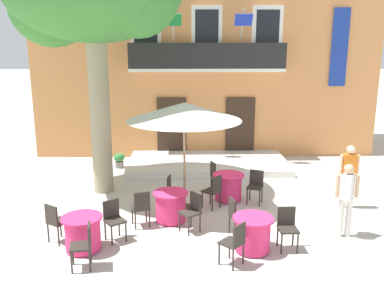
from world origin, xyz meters
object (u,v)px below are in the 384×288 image
Objects in this scene: cafe_chair_near_tree_0 at (141,206)px; cafe_chair_front_0 at (113,217)px; cafe_chair_front_1 at (56,220)px; cafe_chair_far_side_1 at (287,225)px; cafe_chair_middle_0 at (216,174)px; cafe_chair_far_side_0 at (235,241)px; cafe_table_near_tree at (171,206)px; cafe_table_front at (83,233)px; cafe_chair_near_tree_2 at (173,190)px; cafe_table_middle at (228,187)px; cafe_chair_middle_1 at (214,190)px; cafe_chair_far_side_2 at (236,214)px; ground_planter_left at (119,160)px; pedestrian_near_entrance at (349,173)px; cafe_chair_near_tree_1 at (192,210)px; cafe_table_far_side at (253,234)px; cafe_chair_middle_2 at (256,184)px; pedestrian_mid_plaza at (347,196)px; cafe_umbrella at (184,112)px; cafe_chair_front_2 at (84,243)px.

cafe_chair_near_tree_0 is 0.85m from cafe_chair_front_0.
cafe_chair_front_1 is 5.01m from cafe_chair_far_side_1.
cafe_chair_middle_0 is 4.24m from cafe_chair_far_side_0.
cafe_table_near_tree is 1.00× the size of cafe_table_front.
cafe_chair_near_tree_2 is 1.05× the size of cafe_table_middle.
cafe_chair_middle_1 is (-0.17, -1.30, 0.00)m from cafe_chair_middle_0.
cafe_chair_near_tree_2 is 1.00× the size of cafe_chair_middle_1.
cafe_chair_far_side_2 reaches higher than ground_planter_left.
ground_planter_left is at bearing 150.04° from pedestrian_near_entrance.
cafe_chair_near_tree_1 is 2.19m from cafe_chair_far_side_1.
cafe_chair_front_0 is at bearing -129.49° from cafe_chair_middle_0.
cafe_chair_far_side_1 is (0.75, 0.10, 0.14)m from cafe_table_far_side.
cafe_chair_front_0 is (-2.35, -1.75, 0.00)m from cafe_chair_middle_1.
cafe_chair_middle_1 and cafe_chair_far_side_0 have the same top height.
cafe_chair_middle_1 is 1.00× the size of cafe_chair_far_side_0.
cafe_chair_far_side_0 is at bearing -127.14° from cafe_table_far_side.
cafe_chair_middle_2 is 1.75× the size of ground_planter_left.
cafe_chair_middle_2 is (0.73, -0.20, 0.14)m from cafe_table_middle.
pedestrian_mid_plaza is (-0.70, -1.69, 0.00)m from pedestrian_near_entrance.
cafe_table_far_side is (1.25, -1.00, -0.14)m from cafe_chair_near_tree_1.
pedestrian_mid_plaza is (3.62, -1.64, -1.64)m from cafe_umbrella.
cafe_chair_front_2 is 3.44m from cafe_table_far_side.
cafe_chair_near_tree_1 is 1.03m from cafe_chair_far_side_2.
cafe_chair_near_tree_1 is at bearing 10.27° from cafe_chair_front_1.
cafe_chair_front_0 is at bearing -132.74° from cafe_umbrella.
cafe_chair_near_tree_1 is 1.81m from cafe_chair_front_0.
cafe_chair_far_side_1 is at bearing 9.99° from cafe_chair_front_2.
cafe_chair_near_tree_0 is 1.00× the size of cafe_chair_far_side_2.
ground_planter_left is at bearing 141.15° from cafe_chair_middle_2.
cafe_table_middle is (1.04, 1.94, -0.14)m from cafe_chair_near_tree_1.
cafe_chair_far_side_0 is 1.00× the size of cafe_chair_far_side_2.
cafe_chair_near_tree_0 is at bearing 166.52° from cafe_chair_far_side_2.
pedestrian_mid_plaza is (5.78, 0.56, 0.58)m from cafe_table_front.
cafe_table_middle is at bearing 37.21° from cafe_chair_near_tree_0.
cafe_table_far_side is 0.77m from cafe_chair_far_side_1.
cafe_umbrella is at bearing 0.44° from cafe_chair_near_tree_2.
cafe_chair_front_2 is 1.00× the size of cafe_chair_far_side_1.
cafe_chair_near_tree_1 and cafe_chair_far_side_0 have the same top height.
cafe_table_front is 0.30× the size of cafe_umbrella.
cafe_chair_near_tree_0 is 3.11m from cafe_chair_middle_0.
cafe_chair_near_tree_1 is at bearing 116.45° from cafe_chair_far_side_0.
cafe_chair_middle_2 is 2.79m from cafe_table_far_side.
cafe_chair_middle_2 is at bearing 69.02° from cafe_chair_far_side_2.
cafe_table_middle and cafe_table_far_side have the same top height.
cafe_table_far_side is (4.25, -0.46, -0.14)m from cafe_chair_front_1.
cafe_chair_far_side_0 is at bearing -71.46° from cafe_umbrella.
cafe_table_far_side reaches higher than ground_planter_left.
cafe_chair_front_0 is 0.31× the size of cafe_umbrella.
cafe_chair_near_tree_0 is (-0.69, -0.31, 0.14)m from cafe_table_near_tree.
cafe_chair_far_side_1 is (2.52, -1.45, 0.14)m from cafe_table_near_tree.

